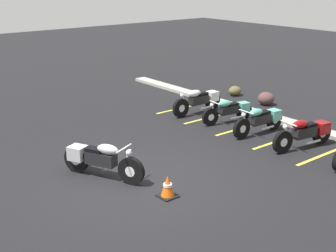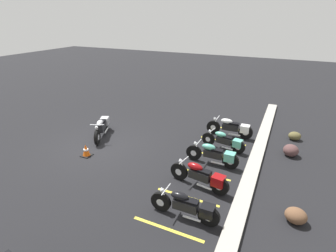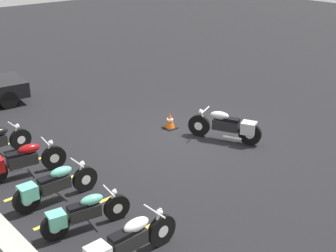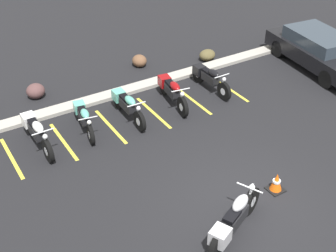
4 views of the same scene
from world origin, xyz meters
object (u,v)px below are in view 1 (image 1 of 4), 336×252
object	(u,v)px
motorcycle_silver_featured	(99,159)
parked_bike_1	(230,110)
traffic_cone	(168,187)
parked_bike_2	(261,119)
parked_bike_3	(306,132)
parked_bike_0	(200,100)
landscape_rock_0	(266,99)
landscape_rock_2	(235,91)

from	to	relation	value
motorcycle_silver_featured	parked_bike_1	xyz separation A→B (m)	(-1.10, 5.67, -0.06)
traffic_cone	motorcycle_silver_featured	bearing A→B (deg)	-161.18
parked_bike_2	parked_bike_3	xyz separation A→B (m)	(1.63, 0.02, 0.01)
parked_bike_0	motorcycle_silver_featured	bearing A→B (deg)	23.50
motorcycle_silver_featured	parked_bike_3	xyz separation A→B (m)	(1.92, 5.62, -0.02)
parked_bike_3	landscape_rock_0	world-z (taller)	parked_bike_3
landscape_rock_0	traffic_cone	xyz separation A→B (m)	(3.59, -7.62, -0.01)
motorcycle_silver_featured	parked_bike_1	size ratio (longest dim) A/B	1.08
landscape_rock_2	parked_bike_3	bearing A→B (deg)	-27.30
parked_bike_2	parked_bike_3	size ratio (longest dim) A/B	0.98
motorcycle_silver_featured	traffic_cone	bearing A→B (deg)	-5.84
landscape_rock_0	motorcycle_silver_featured	bearing A→B (deg)	-78.22
landscape_rock_2	traffic_cone	bearing A→B (deg)	-55.62
parked_bike_2	parked_bike_3	bearing A→B (deg)	92.04
parked_bike_1	parked_bike_3	bearing A→B (deg)	98.39
parked_bike_2	landscape_rock_2	size ratio (longest dim) A/B	3.80
parked_bike_1	landscape_rock_0	world-z (taller)	parked_bike_1
landscape_rock_2	parked_bike_2	bearing A→B (deg)	-36.73
landscape_rock_0	landscape_rock_2	xyz separation A→B (m)	(-1.71, 0.12, -0.05)
parked_bike_0	traffic_cone	world-z (taller)	parked_bike_0
motorcycle_silver_featured	landscape_rock_0	distance (m)	8.44
landscape_rock_2	traffic_cone	world-z (taller)	traffic_cone
parked_bike_0	parked_bike_3	world-z (taller)	parked_bike_0
parked_bike_1	parked_bike_2	xyz separation A→B (m)	(1.39, -0.07, 0.03)
landscape_rock_2	parked_bike_1	bearing A→B (deg)	-49.22
parked_bike_0	landscape_rock_2	bearing A→B (deg)	-162.93
traffic_cone	parked_bike_3	bearing A→B (deg)	89.40
parked_bike_1	landscape_rock_2	xyz separation A→B (m)	(-2.33, 2.70, -0.22)
motorcycle_silver_featured	landscape_rock_2	bearing A→B (deg)	87.61
parked_bike_0	landscape_rock_2	world-z (taller)	parked_bike_0
parked_bike_0	landscape_rock_0	xyz separation A→B (m)	(0.82, 2.63, -0.21)
parked_bike_3	landscape_rock_0	xyz separation A→B (m)	(-3.64, 2.64, -0.21)
landscape_rock_2	motorcycle_silver_featured	bearing A→B (deg)	-67.74
traffic_cone	parked_bike_1	bearing A→B (deg)	120.47
parked_bike_1	traffic_cone	size ratio (longest dim) A/B	3.82
motorcycle_silver_featured	parked_bike_0	bearing A→B (deg)	89.66
parked_bike_2	landscape_rock_0	world-z (taller)	parked_bike_2
motorcycle_silver_featured	parked_bike_2	world-z (taller)	motorcycle_silver_featured
parked_bike_1	parked_bike_2	bearing A→B (deg)	96.44
parked_bike_0	landscape_rock_0	bearing A→B (deg)	161.95
parked_bike_0	parked_bike_3	size ratio (longest dim) A/B	1.02
parked_bike_2	parked_bike_0	bearing A→B (deg)	-89.08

